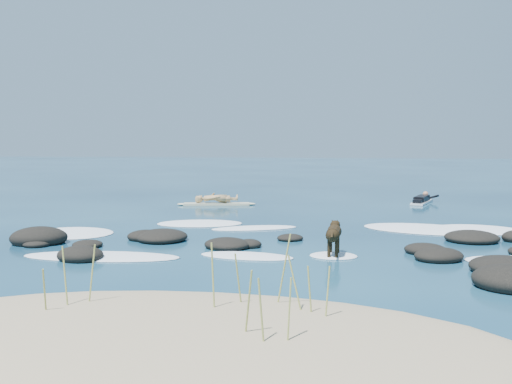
# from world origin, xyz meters

# --- Properties ---
(ground) EXTENTS (160.00, 160.00, 0.00)m
(ground) POSITION_xyz_m (0.00, 0.00, 0.00)
(ground) COLOR #0A2642
(ground) RESTS_ON ground
(sand_dune) EXTENTS (9.00, 4.40, 0.60)m
(sand_dune) POSITION_xyz_m (0.00, -8.20, 0.00)
(sand_dune) COLOR #9E8966
(sand_dune) RESTS_ON ground
(dune_grass) EXTENTS (3.97, 1.84, 1.16)m
(dune_grass) POSITION_xyz_m (0.41, -7.79, 0.59)
(dune_grass) COLOR #9AA14E
(dune_grass) RESTS_ON ground
(reef_rocks) EXTENTS (14.19, 6.66, 0.58)m
(reef_rocks) POSITION_xyz_m (1.43, -2.12, 0.10)
(reef_rocks) COLOR black
(reef_rocks) RESTS_ON ground
(breaking_foam) EXTENTS (15.29, 8.29, 0.12)m
(breaking_foam) POSITION_xyz_m (1.38, 0.05, 0.01)
(breaking_foam) COLOR white
(breaking_foam) RESTS_ON ground
(standing_surfer_rig) EXTENTS (3.25, 1.12, 1.86)m
(standing_surfer_rig) POSITION_xyz_m (-3.40, 7.65, 0.73)
(standing_surfer_rig) COLOR beige
(standing_surfer_rig) RESTS_ON ground
(paddling_surfer_rig) EXTENTS (1.40, 2.54, 0.44)m
(paddling_surfer_rig) POSITION_xyz_m (5.10, 9.91, 0.15)
(paddling_surfer_rig) COLOR silver
(paddling_surfer_rig) RESTS_ON ground
(dog) EXTENTS (0.35, 1.29, 0.82)m
(dog) POSITION_xyz_m (1.77, -2.28, 0.54)
(dog) COLOR black
(dog) RESTS_ON ground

